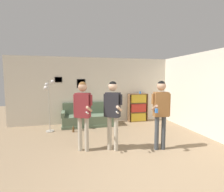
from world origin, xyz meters
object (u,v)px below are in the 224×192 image
object	(u,v)px
person_player_foreground_left	(83,108)
drinking_cup	(140,93)
person_watcher_holding_cup	(161,107)
floor_lamp	(49,95)
person_player_foreground_center	(113,108)
bookshelf	(138,108)
bottle_on_floor	(73,130)
couch	(89,118)

from	to	relation	value
person_player_foreground_left	drinking_cup	xyz separation A→B (m)	(2.60, 2.62, 0.14)
person_player_foreground_left	person_watcher_holding_cup	bearing A→B (deg)	-10.69
person_watcher_holding_cup	floor_lamp	bearing A→B (deg)	142.67
person_player_foreground_center	person_watcher_holding_cup	distance (m)	1.23
bookshelf	bottle_on_floor	world-z (taller)	bookshelf
bottle_on_floor	bookshelf	bearing A→B (deg)	19.36
bookshelf	drinking_cup	size ratio (longest dim) A/B	12.16
couch	bottle_on_floor	bearing A→B (deg)	-128.46
bookshelf	person_watcher_holding_cup	size ratio (longest dim) A/B	0.67
floor_lamp	couch	bearing A→B (deg)	20.24
bookshelf	person_player_foreground_left	size ratio (longest dim) A/B	0.67
bookshelf	floor_lamp	xyz separation A→B (m)	(-3.53, -0.71, 0.68)
person_player_foreground_center	person_player_foreground_left	bearing A→B (deg)	169.82
person_watcher_holding_cup	bottle_on_floor	world-z (taller)	person_watcher_holding_cup
person_player_foreground_left	drinking_cup	size ratio (longest dim) A/B	18.06
couch	person_player_foreground_center	distance (m)	2.71
person_player_foreground_left	person_watcher_holding_cup	size ratio (longest dim) A/B	0.99
drinking_cup	couch	bearing A→B (deg)	-174.99
bookshelf	person_player_foreground_center	xyz separation A→B (m)	(-1.76, -2.75, 0.52)
person_player_foreground_left	person_watcher_holding_cup	xyz separation A→B (m)	(1.95, -0.37, 0.01)
floor_lamp	bottle_on_floor	bearing A→B (deg)	-17.49
couch	floor_lamp	bearing A→B (deg)	-159.76
person_player_foreground_left	person_player_foreground_center	size ratio (longest dim) A/B	0.99
couch	floor_lamp	size ratio (longest dim) A/B	1.14
bookshelf	person_player_foreground_center	bearing A→B (deg)	-122.56
floor_lamp	person_player_foreground_left	bearing A→B (deg)	-61.55
person_player_foreground_left	person_player_foreground_center	xyz separation A→B (m)	(0.74, -0.13, 0.01)
bookshelf	bottle_on_floor	bearing A→B (deg)	-160.64
floor_lamp	bottle_on_floor	distance (m)	1.45
bottle_on_floor	drinking_cup	bearing A→B (deg)	18.68
bookshelf	couch	bearing A→B (deg)	-174.74
bottle_on_floor	drinking_cup	world-z (taller)	drinking_cup
person_watcher_holding_cup	drinking_cup	world-z (taller)	person_watcher_holding_cup
floor_lamp	person_player_foreground_center	xyz separation A→B (m)	(1.77, -2.04, -0.16)
bookshelf	bottle_on_floor	distance (m)	2.94
bottle_on_floor	drinking_cup	xyz separation A→B (m)	(2.84, 0.96, 1.16)
person_player_foreground_center	drinking_cup	bearing A→B (deg)	55.85
person_player_foreground_left	bottle_on_floor	size ratio (longest dim) A/B	7.89
bookshelf	person_player_foreground_left	xyz separation A→B (m)	(-2.49, -2.62, 0.51)
bookshelf	person_watcher_holding_cup	bearing A→B (deg)	-100.39
bookshelf	drinking_cup	bearing A→B (deg)	0.21
person_player_foreground_center	bottle_on_floor	xyz separation A→B (m)	(-0.98, 1.79, -1.02)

